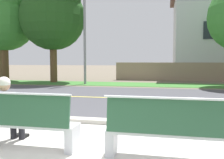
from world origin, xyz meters
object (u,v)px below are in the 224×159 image
at_px(bench_right, 170,131).
at_px(streetlamp, 85,15).
at_px(bench_left, 21,123).
at_px(seated_person_grey, 8,108).
at_px(shade_tree_far_left, 5,15).
at_px(shade_tree_left, 54,13).

distance_m(bench_right, streetlamp, 13.57).
relative_size(bench_left, seated_person_grey, 1.58).
bearing_deg(streetlamp, shade_tree_far_left, 173.37).
distance_m(bench_left, seated_person_grey, 0.45).
height_order(bench_right, streetlamp, streetlamp).
distance_m(bench_right, seated_person_grey, 2.89).
distance_m(bench_right, shade_tree_far_left, 17.73).
bearing_deg(shade_tree_left, seated_person_grey, -68.68).
xyz_separation_m(bench_right, shade_tree_left, (-7.70, 12.55, 4.43)).
relative_size(shade_tree_far_left, shade_tree_left, 1.00).
distance_m(bench_left, shade_tree_far_left, 16.20).
distance_m(seated_person_grey, shade_tree_left, 13.94).
bearing_deg(seated_person_grey, shade_tree_far_left, 125.15).
xyz_separation_m(shade_tree_far_left, shade_tree_left, (3.94, -0.08, 0.00)).
bearing_deg(bench_left, bench_right, 0.00).
height_order(bench_left, bench_right, same).
height_order(seated_person_grey, streetlamp, streetlamp).
relative_size(seated_person_grey, shade_tree_far_left, 0.17).
bearing_deg(shade_tree_left, streetlamp, -15.02).
height_order(bench_right, shade_tree_left, shade_tree_left).
relative_size(bench_right, streetlamp, 0.25).
xyz_separation_m(bench_left, shade_tree_far_left, (-9.13, 12.62, 4.43)).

